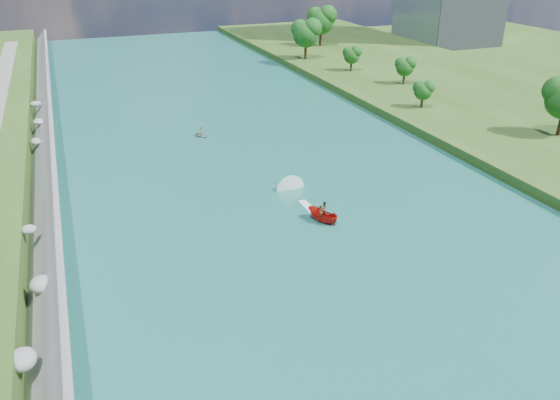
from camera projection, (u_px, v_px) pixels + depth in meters
name	position (u px, v px, depth m)	size (l,w,h in m)	color
ground	(344.00, 266.00, 51.18)	(260.00, 260.00, 0.00)	#2D5119
river_water	(269.00, 184.00, 67.88)	(55.00, 240.00, 0.10)	#1A6464
riprap_bank	(43.00, 209.00, 57.80)	(4.22, 236.00, 4.38)	slate
trees_east	(400.00, 60.00, 104.87)	(18.19, 143.89, 11.87)	#114314
motorboat	(316.00, 209.00, 60.23)	(3.60, 18.82, 2.08)	red
raft	(201.00, 134.00, 83.74)	(2.65, 3.01, 1.47)	gray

